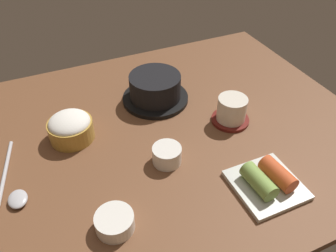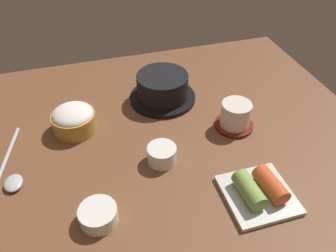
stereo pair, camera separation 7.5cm
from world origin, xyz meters
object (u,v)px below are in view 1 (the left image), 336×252
stone_pot (155,88)px  rice_bowl (70,127)px  banchan_cup_center (167,154)px  spoon (13,189)px  kimchi_plate (267,181)px  side_bowl_near (115,222)px  tea_cup_with_saucer (232,111)px

stone_pot → rice_bowl: 23.84cm
banchan_cup_center → spoon: 31.03cm
kimchi_plate → banchan_cup_center: bearing=136.8°
rice_bowl → banchan_cup_center: (16.83, -15.69, -1.11)cm
rice_bowl → spoon: size_ratio=0.51×
banchan_cup_center → side_bowl_near: bearing=-143.4°
stone_pot → tea_cup_with_saucer: 20.50cm
banchan_cup_center → kimchi_plate: bearing=-43.2°
stone_pot → side_bowl_near: 38.92cm
side_bowl_near → kimchi_plate: bearing=-6.2°
stone_pot → tea_cup_with_saucer: stone_pot is taller
rice_bowl → kimchi_plate: bearing=-43.1°
tea_cup_with_saucer → side_bowl_near: 38.44cm
rice_bowl → tea_cup_with_saucer: size_ratio=1.10×
rice_bowl → side_bowl_near: (2.04, -26.68, -1.48)cm
side_bowl_near → banchan_cup_center: bearing=36.6°
banchan_cup_center → side_bowl_near: banchan_cup_center is taller
tea_cup_with_saucer → kimchi_plate: (-4.42, -20.39, -1.53)cm
banchan_cup_center → side_bowl_near: 18.44cm
stone_pot → spoon: stone_pot is taller
banchan_cup_center → stone_pot: bearing=74.0°
kimchi_plate → spoon: (-45.77, 19.12, -1.09)cm
rice_bowl → spoon: rice_bowl is taller
tea_cup_with_saucer → kimchi_plate: bearing=-102.2°
kimchi_plate → stone_pot: bearing=103.9°
rice_bowl → banchan_cup_center: rice_bowl is taller
tea_cup_with_saucer → banchan_cup_center: size_ratio=1.48×
rice_bowl → kimchi_plate: (31.99, -29.94, -1.47)cm
banchan_cup_center → spoon: size_ratio=0.31×
stone_pot → side_bowl_near: size_ratio=2.48×
stone_pot → spoon: (-36.85, -16.82, -2.97)cm
tea_cup_with_saucer → banchan_cup_center: tea_cup_with_saucer is taller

